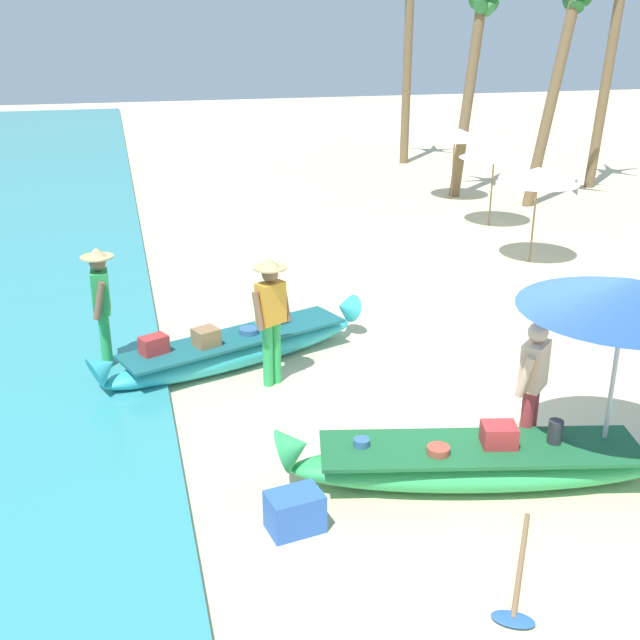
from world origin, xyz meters
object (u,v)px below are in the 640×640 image
at_px(person_vendor_assistant, 101,301).
at_px(cooler_box, 295,512).
at_px(boat_green_foreground, 480,462).
at_px(paddle, 518,582).
at_px(person_tourist_customer, 532,384).
at_px(boat_cyan_midground, 235,348).
at_px(palm_tree_far_behind, 573,13).
at_px(person_vendor_hatted, 271,313).
at_px(palm_tree_leaning_seaward, 480,21).
at_px(patio_umbrella_large, 626,295).

bearing_deg(person_vendor_assistant, cooler_box, -67.74).
relative_size(boat_green_foreground, paddle, 2.93).
distance_m(person_tourist_customer, paddle, 2.37).
xyz_separation_m(boat_cyan_midground, palm_tree_far_behind, (9.63, 8.03, 4.45)).
bearing_deg(palm_tree_far_behind, person_vendor_hatted, -136.55).
distance_m(person_tourist_customer, person_vendor_assistant, 5.77).
bearing_deg(paddle, person_vendor_assistant, 122.14).
xyz_separation_m(person_vendor_assistant, cooler_box, (1.73, -4.22, -0.84)).
bearing_deg(person_vendor_assistant, boat_green_foreground, -45.96).
bearing_deg(palm_tree_leaning_seaward, person_vendor_assistant, -136.02).
bearing_deg(boat_cyan_midground, patio_umbrella_large, -48.21).
relative_size(palm_tree_far_behind, paddle, 4.00).
xyz_separation_m(boat_green_foreground, person_vendor_hatted, (-1.65, 2.94, 0.77)).
xyz_separation_m(palm_tree_far_behind, paddle, (-7.95, -13.26, -4.68)).
bearing_deg(person_tourist_customer, boat_green_foreground, -154.84).
xyz_separation_m(person_vendor_assistant, paddle, (3.45, -5.49, -1.01)).
bearing_deg(person_tourist_customer, person_vendor_hatted, 132.46).
distance_m(person_vendor_hatted, palm_tree_leaning_seaward, 13.27).
relative_size(person_vendor_assistant, paddle, 1.21).
bearing_deg(person_vendor_assistant, person_vendor_hatted, -24.60).
xyz_separation_m(patio_umbrella_large, paddle, (-1.72, -1.42, -2.03)).
relative_size(boat_green_foreground, palm_tree_leaning_seaward, 0.77).
relative_size(person_vendor_hatted, person_tourist_customer, 1.08).
relative_size(person_vendor_hatted, palm_tree_leaning_seaward, 0.32).
bearing_deg(person_vendor_assistant, person_tourist_customer, -38.35).
relative_size(boat_cyan_midground, patio_umbrella_large, 1.85).
xyz_separation_m(boat_green_foreground, person_tourist_customer, (0.73, 0.34, 0.67)).
bearing_deg(paddle, palm_tree_leaning_seaward, 67.16).
distance_m(person_vendor_hatted, cooler_box, 3.37).
bearing_deg(paddle, person_tourist_customer, 60.46).
bearing_deg(patio_umbrella_large, boat_cyan_midground, 131.79).
bearing_deg(palm_tree_leaning_seaward, palm_tree_far_behind, -43.19).
bearing_deg(person_tourist_customer, boat_cyan_midground, 129.79).
bearing_deg(palm_tree_leaning_seaward, boat_cyan_midground, -129.53).
bearing_deg(person_tourist_customer, cooler_box, -167.13).
bearing_deg(patio_umbrella_large, person_vendor_hatted, 134.34).
distance_m(boat_green_foreground, person_vendor_assistant, 5.52).
height_order(boat_cyan_midground, cooler_box, boat_cyan_midground).
xyz_separation_m(patio_umbrella_large, palm_tree_leaning_seaward, (4.54, 13.43, 2.45)).
distance_m(boat_cyan_midground, person_vendor_hatted, 1.13).
xyz_separation_m(boat_cyan_midground, paddle, (1.69, -5.23, -0.22)).
bearing_deg(palm_tree_leaning_seaward, patio_umbrella_large, -108.66).
bearing_deg(cooler_box, palm_tree_leaning_seaward, 49.68).
bearing_deg(person_vendor_hatted, boat_cyan_midground, 118.30).
bearing_deg(palm_tree_far_behind, patio_umbrella_large, -117.73).
xyz_separation_m(cooler_box, paddle, (1.72, -1.27, -0.17)).
bearing_deg(paddle, person_vendor_hatted, 106.07).
distance_m(person_vendor_assistant, palm_tree_leaning_seaward, 13.92).
xyz_separation_m(person_tourist_customer, palm_tree_far_behind, (6.87, 11.36, 3.78)).
bearing_deg(patio_umbrella_large, boat_green_foreground, 173.98).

